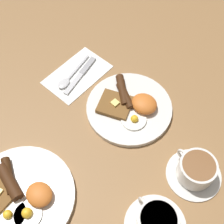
{
  "coord_description": "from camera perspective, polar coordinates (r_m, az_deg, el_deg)",
  "views": [
    {
      "loc": [
        -0.26,
        0.43,
        0.78
      ],
      "look_at": [
        0.03,
        0.05,
        0.03
      ],
      "focal_mm": 50.0,
      "sensor_mm": 36.0,
      "label": 1
    }
  ],
  "objects": [
    {
      "name": "teacup_near",
      "position": [
        0.83,
        15.05,
        -10.27
      ],
      "size": [
        0.14,
        0.14,
        0.07
      ],
      "color": "silver",
      "rests_on": "ground_plane"
    },
    {
      "name": "breakfast_plate_far",
      "position": [
        0.84,
        -16.52,
        -14.48
      ],
      "size": [
        0.27,
        0.27,
        0.05
      ],
      "color": "silver",
      "rests_on": "ground_plane"
    },
    {
      "name": "breakfast_plate_near",
      "position": [
        0.92,
        3.23,
        1.05
      ],
      "size": [
        0.25,
        0.25,
        0.05
      ],
      "color": "silver",
      "rests_on": "ground_plane"
    },
    {
      "name": "napkin",
      "position": [
        1.01,
        -6.37,
        6.87
      ],
      "size": [
        0.14,
        0.21,
        0.01
      ],
      "primitive_type": "cube",
      "rotation": [
        0.0,
        0.0,
        -0.08
      ],
      "color": "white",
      "rests_on": "ground_plane"
    },
    {
      "name": "knife",
      "position": [
        1.0,
        -5.56,
        7.1
      ],
      "size": [
        0.04,
        0.17,
        0.01
      ],
      "rotation": [
        0.0,
        0.0,
        1.7
      ],
      "color": "silver",
      "rests_on": "napkin"
    },
    {
      "name": "spoon",
      "position": [
        0.99,
        -8.22,
        5.88
      ],
      "size": [
        0.04,
        0.16,
        0.01
      ],
      "rotation": [
        0.0,
        0.0,
        1.67
      ],
      "color": "silver",
      "rests_on": "napkin"
    },
    {
      "name": "teacup_far",
      "position": [
        0.77,
        8.13,
        -19.37
      ],
      "size": [
        0.15,
        0.15,
        0.07
      ],
      "color": "silver",
      "rests_on": "ground_plane"
    },
    {
      "name": "ground_plane",
      "position": [
        0.93,
        3.13,
        0.48
      ],
      "size": [
        3.0,
        3.0,
        0.0
      ],
      "primitive_type": "plane",
      "color": "olive"
    }
  ]
}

